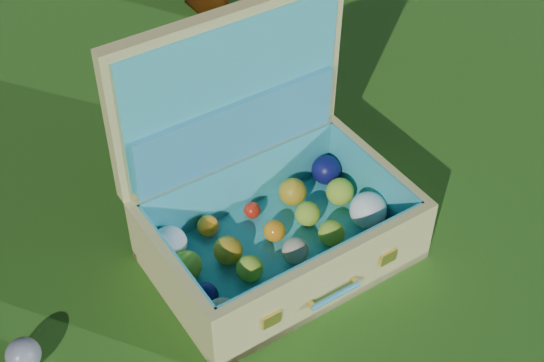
% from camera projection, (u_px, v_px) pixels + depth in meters
% --- Properties ---
extents(ground, '(60.00, 60.00, 0.00)m').
position_uv_depth(ground, '(298.00, 232.00, 1.63)').
color(ground, '#215114').
rests_on(ground, ground).
extents(stray_ball, '(0.06, 0.06, 0.06)m').
position_uv_depth(stray_ball, '(23.00, 355.00, 1.36)').
color(stray_ball, '#386792').
rests_on(stray_ball, ground).
extents(suitcase, '(0.60, 0.51, 0.50)m').
position_uv_depth(suitcase, '(265.00, 192.00, 1.52)').
color(suitcase, '#C9C06C').
rests_on(suitcase, ground).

